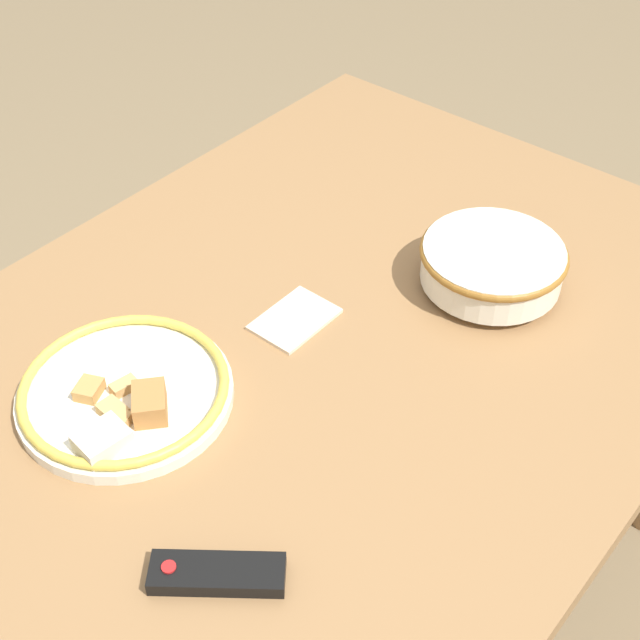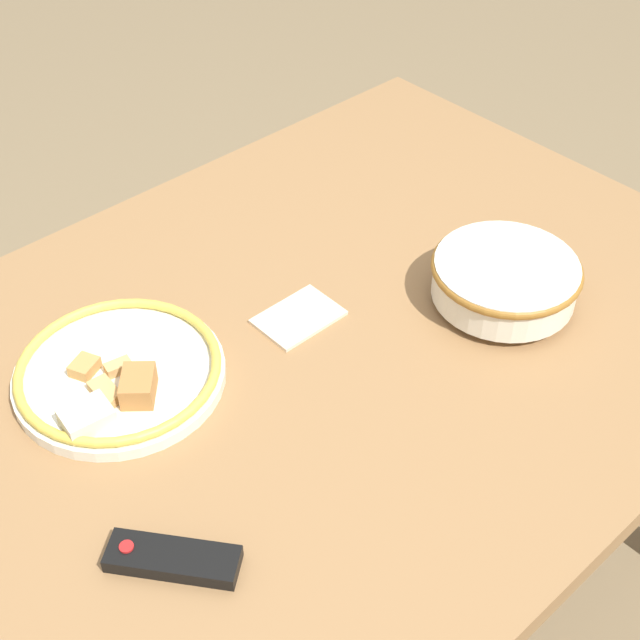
# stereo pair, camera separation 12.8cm
# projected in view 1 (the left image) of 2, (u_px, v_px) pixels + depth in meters

# --- Properties ---
(ground_plane) EXTENTS (8.00, 8.00, 0.00)m
(ground_plane) POSITION_uv_depth(u_px,v_px,m) (309.00, 614.00, 1.79)
(ground_plane) COLOR #7F6B4C
(dining_table) EXTENTS (1.42, 0.98, 0.74)m
(dining_table) POSITION_uv_depth(u_px,v_px,m) (305.00, 386.00, 1.34)
(dining_table) COLOR olive
(dining_table) RESTS_ON ground_plane
(noodle_bowl) EXTENTS (0.23, 0.23, 0.07)m
(noodle_bowl) POSITION_uv_depth(u_px,v_px,m) (492.00, 264.00, 1.37)
(noodle_bowl) COLOR silver
(noodle_bowl) RESTS_ON dining_table
(food_plate) EXTENTS (0.29, 0.29, 0.05)m
(food_plate) POSITION_uv_depth(u_px,v_px,m) (125.00, 393.00, 1.20)
(food_plate) COLOR silver
(food_plate) RESTS_ON dining_table
(tv_remote) EXTENTS (0.13, 0.15, 0.02)m
(tv_remote) POSITION_uv_depth(u_px,v_px,m) (217.00, 574.00, 1.01)
(tv_remote) COLOR black
(tv_remote) RESTS_ON dining_table
(folded_napkin) EXTENTS (0.12, 0.09, 0.01)m
(folded_napkin) POSITION_uv_depth(u_px,v_px,m) (295.00, 319.00, 1.33)
(folded_napkin) COLOR beige
(folded_napkin) RESTS_ON dining_table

